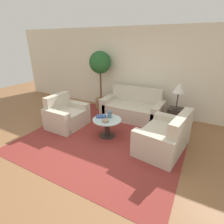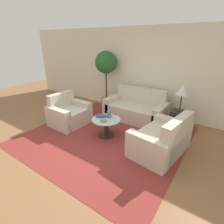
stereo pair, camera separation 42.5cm
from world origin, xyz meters
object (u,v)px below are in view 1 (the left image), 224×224
loveseat (166,138)px  bowl (105,121)px  table_lamp (179,88)px  sofa_main (133,109)px  coffee_table (107,125)px  vase (109,114)px  armchair (66,116)px  potted_plant (100,68)px  book_stack (101,116)px

loveseat → bowl: bearing=-72.4°
table_lamp → bowl: table_lamp is taller
sofa_main → table_lamp: (1.23, -0.04, 0.79)m
sofa_main → loveseat: (1.27, -1.28, -0.00)m
loveseat → coffee_table: (-1.39, -0.07, 0.00)m
coffee_table → vase: size_ratio=4.05×
loveseat → table_lamp: table_lamp is taller
sofa_main → armchair: sofa_main is taller
bowl → armchair: bearing=175.2°
sofa_main → table_lamp: bearing=-1.9°
potted_plant → book_stack: (0.99, -1.58, -0.90)m
armchair → bowl: armchair is taller
loveseat → coffee_table: bearing=-78.9°
coffee_table → table_lamp: 2.05m
table_lamp → bowl: (-1.32, -1.47, -0.59)m
coffee_table → vase: 0.27m
potted_plant → vase: 2.08m
sofa_main → coffee_table: bearing=-95.3°
armchair → vase: size_ratio=5.92×
vase → bowl: 0.27m
potted_plant → vase: (1.17, -1.50, -0.84)m
loveseat → table_lamp: size_ratio=1.98×
book_stack → loveseat: bearing=-20.0°
potted_plant → sofa_main: bearing=-10.9°
bowl → table_lamp: bearing=48.1°
sofa_main → table_lamp: table_lamp is taller
sofa_main → loveseat: sofa_main is taller
armchair → potted_plant: potted_plant is taller
loveseat → vase: (-1.39, 0.04, 0.25)m
coffee_table → book_stack: bearing=170.3°
book_stack → coffee_table: bearing=-31.2°
sofa_main → bowl: (-0.09, -1.51, 0.20)m
potted_plant → vase: potted_plant is taller
armchair → potted_plant: size_ratio=0.53×
coffee_table → table_lamp: size_ratio=1.00×
armchair → sofa_main: bearing=-43.9°
vase → armchair: bearing=-173.2°
book_stack → table_lamp: bearing=18.3°
potted_plant → book_stack: 2.06m
potted_plant → bowl: 2.31m
sofa_main → vase: 1.28m
vase → bowl: bearing=-82.5°
armchair → vase: 1.32m
bowl → loveseat: bearing=9.6°
vase → bowl: vase is taller
sofa_main → book_stack: sofa_main is taller
loveseat → bowl: (-1.35, -0.23, 0.20)m
vase → book_stack: 0.21m
sofa_main → coffee_table: 1.36m
bowl → sofa_main: bearing=86.7°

